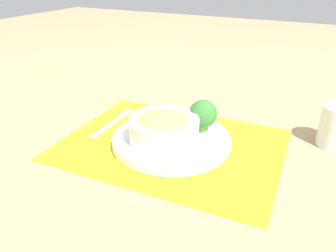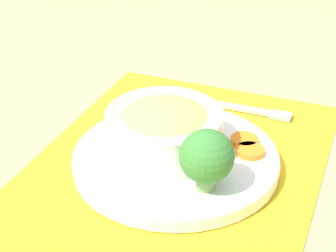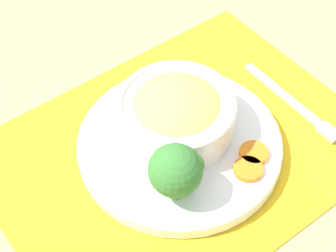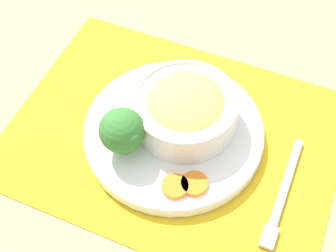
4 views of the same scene
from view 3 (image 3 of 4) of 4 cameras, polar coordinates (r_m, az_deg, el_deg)
ground_plane at (r=0.77m, az=1.18°, el=-2.51°), size 4.00×4.00×0.00m
placemat at (r=0.77m, az=1.18°, el=-2.42°), size 0.51×0.40×0.00m
plate at (r=0.75m, az=1.20°, el=-1.80°), size 0.28×0.28×0.02m
bowl at (r=0.74m, az=0.86°, el=1.38°), size 0.16×0.16×0.07m
broccoli_floret at (r=0.67m, az=0.80°, el=-4.56°), size 0.07×0.07×0.08m
carrot_slice_near at (r=0.73m, az=8.14°, el=-4.37°), size 0.04×0.04×0.01m
carrot_slice_middle at (r=0.74m, az=8.72°, el=-2.75°), size 0.04×0.04×0.01m
fork at (r=0.83m, az=13.21°, el=1.77°), size 0.02×0.18×0.01m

